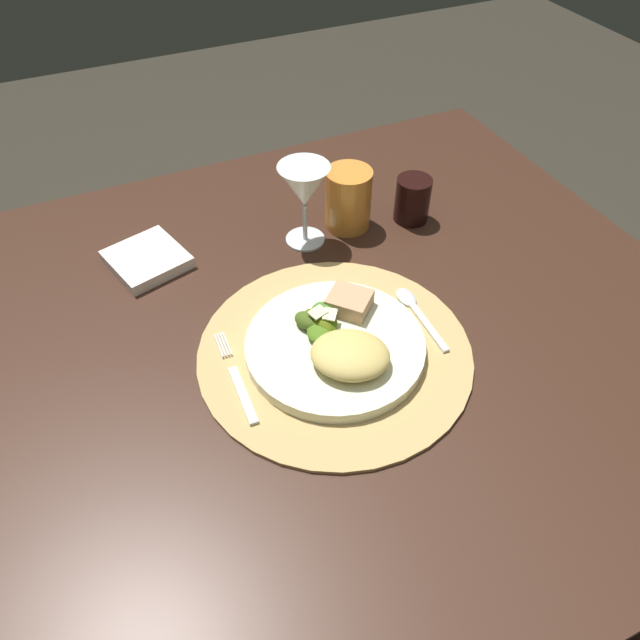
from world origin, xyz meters
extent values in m
plane|color=#302C22|center=(0.00, 0.00, 0.00)|extent=(6.00, 6.00, 0.00)
cube|color=#3A2218|center=(0.00, 0.00, 0.75)|extent=(1.17, 1.00, 0.02)
cylinder|color=#3B1E19|center=(-0.51, 0.42, 0.37)|extent=(0.08, 0.08, 0.74)
cylinder|color=#39211C|center=(0.51, 0.42, 0.37)|extent=(0.08, 0.08, 0.74)
cylinder|color=tan|center=(0.01, -0.05, 0.76)|extent=(0.38, 0.38, 0.01)
cylinder|color=#E8EAC9|center=(0.01, -0.05, 0.77)|extent=(0.25, 0.25, 0.02)
ellipsoid|color=#D8BC64|center=(0.01, -0.09, 0.80)|extent=(0.14, 0.13, 0.03)
ellipsoid|color=#4C5F0F|center=(0.00, -0.02, 0.79)|extent=(0.04, 0.06, 0.02)
ellipsoid|color=#467E30|center=(0.01, -0.01, 0.79)|extent=(0.05, 0.06, 0.02)
ellipsoid|color=#415A1A|center=(-0.01, -0.01, 0.79)|extent=(0.04, 0.05, 0.02)
ellipsoid|color=#4A741A|center=(0.00, -0.03, 0.79)|extent=(0.07, 0.07, 0.02)
ellipsoid|color=#4D6920|center=(0.00, -0.03, 0.79)|extent=(0.06, 0.06, 0.02)
cube|color=beige|center=(0.00, -0.01, 0.81)|extent=(0.03, 0.03, 0.00)
cube|color=beige|center=(0.01, -0.02, 0.80)|extent=(0.03, 0.03, 0.00)
cube|color=tan|center=(0.06, 0.00, 0.79)|extent=(0.08, 0.08, 0.02)
cube|color=silver|center=(-0.13, -0.07, 0.76)|extent=(0.02, 0.10, 0.00)
cube|color=silver|center=(-0.14, 0.02, 0.76)|extent=(0.00, 0.05, 0.00)
cube|color=silver|center=(-0.13, 0.02, 0.76)|extent=(0.00, 0.05, 0.00)
cube|color=silver|center=(-0.13, 0.02, 0.76)|extent=(0.00, 0.05, 0.00)
cube|color=silver|center=(-0.12, 0.02, 0.76)|extent=(0.00, 0.05, 0.00)
cube|color=silver|center=(0.15, -0.07, 0.76)|extent=(0.01, 0.10, 0.00)
ellipsoid|color=silver|center=(0.15, 0.00, 0.76)|extent=(0.03, 0.04, 0.01)
cube|color=white|center=(-0.18, 0.25, 0.76)|extent=(0.14, 0.14, 0.02)
cylinder|color=silver|center=(0.07, 0.20, 0.76)|extent=(0.07, 0.07, 0.00)
cylinder|color=silver|center=(0.07, 0.20, 0.79)|extent=(0.01, 0.01, 0.07)
cone|color=silver|center=(0.07, 0.20, 0.86)|extent=(0.08, 0.08, 0.07)
cylinder|color=orange|center=(0.16, 0.21, 0.81)|extent=(0.08, 0.08, 0.11)
cylinder|color=black|center=(0.27, 0.18, 0.79)|extent=(0.06, 0.06, 0.08)
camera|label=1|loc=(-0.24, -0.55, 1.39)|focal=33.77mm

